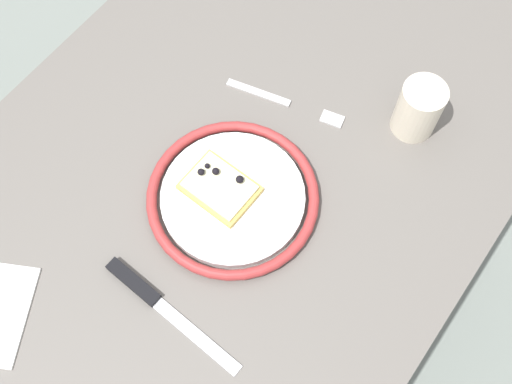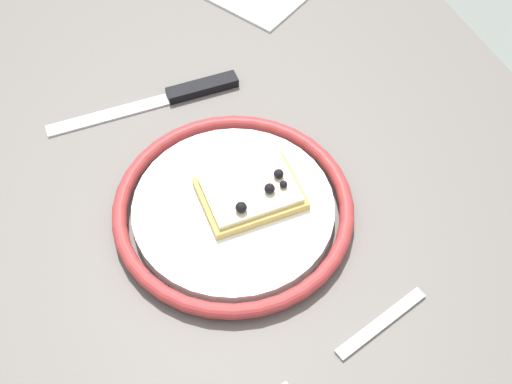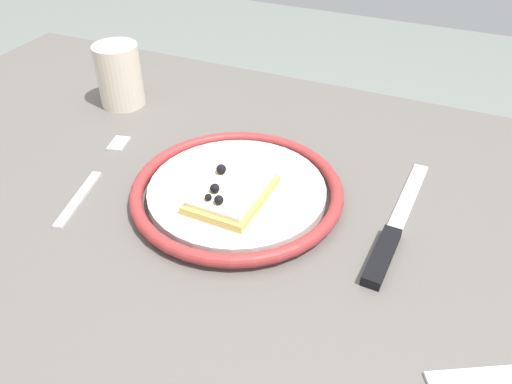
{
  "view_description": "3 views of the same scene",
  "coord_description": "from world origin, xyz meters",
  "views": [
    {
      "loc": [
        0.3,
        0.28,
        1.64
      ],
      "look_at": [
        -0.02,
        0.05,
        0.77
      ],
      "focal_mm": 44.55,
      "sensor_mm": 36.0,
      "label": 1
    },
    {
      "loc": [
        -0.36,
        0.17,
        1.35
      ],
      "look_at": [
        0.0,
        0.01,
        0.79
      ],
      "focal_mm": 46.01,
      "sensor_mm": 36.0,
      "label": 2
    },
    {
      "loc": [
        0.23,
        -0.42,
        1.15
      ],
      "look_at": [
        0.04,
        0.03,
        0.78
      ],
      "focal_mm": 36.16,
      "sensor_mm": 36.0,
      "label": 3
    }
  ],
  "objects": [
    {
      "name": "knife",
      "position": [
        0.2,
        0.03,
        0.76
      ],
      "size": [
        0.03,
        0.24,
        0.01
      ],
      "color": "silver",
      "rests_on": "dining_table"
    },
    {
      "name": "pizza_slice_near",
      "position": [
        0.01,
        0.01,
        0.78
      ],
      "size": [
        0.08,
        0.11,
        0.03
      ],
      "color": "tan",
      "rests_on": "plate"
    },
    {
      "name": "plate",
      "position": [
        0.01,
        0.03,
        0.77
      ],
      "size": [
        0.26,
        0.26,
        0.02
      ],
      "color": "white",
      "rests_on": "dining_table"
    },
    {
      "name": "fork",
      "position": [
        -0.18,
        -0.01,
        0.76
      ],
      "size": [
        0.06,
        0.2,
        0.0
      ],
      "color": "silver",
      "rests_on": "dining_table"
    },
    {
      "name": "dining_table",
      "position": [
        0.0,
        0.0,
        0.67
      ],
      "size": [
        1.19,
        0.76,
        0.76
      ],
      "color": "#5B5651",
      "rests_on": "ground_plane"
    }
  ]
}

